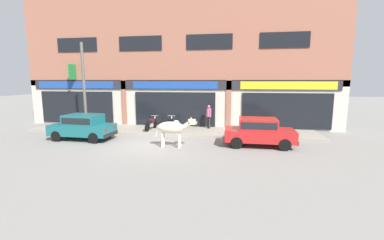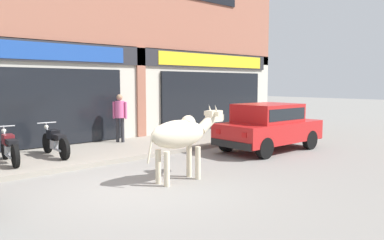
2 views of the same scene
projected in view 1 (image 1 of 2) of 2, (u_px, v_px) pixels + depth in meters
ground_plane at (153, 145)px, 13.55m from camera, size 90.00×90.00×0.00m
sidewalk at (170, 130)px, 17.17m from camera, size 19.00×3.05×0.12m
shop_building at (175, 61)px, 18.18m from camera, size 23.00×1.40×9.94m
cow at (173, 128)px, 12.99m from camera, size 2.15×0.53×1.61m
car_0 at (83, 126)px, 14.71m from camera, size 3.66×1.72×1.46m
car_1 at (259, 131)px, 13.24m from camera, size 3.64×1.66×1.46m
motorcycle_0 at (151, 124)px, 17.11m from camera, size 0.52×1.81×0.88m
motorcycle_1 at (169, 124)px, 17.05m from camera, size 0.52×1.81×0.88m
pedestrian at (209, 114)px, 17.43m from camera, size 0.33×0.42×1.60m
utility_pole at (84, 88)px, 16.38m from camera, size 0.18×0.18×5.61m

